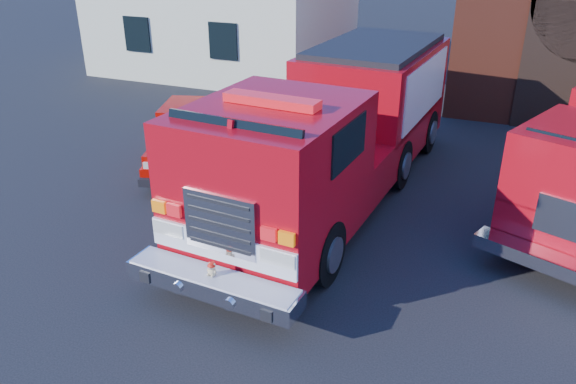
% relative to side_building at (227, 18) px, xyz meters
% --- Properties ---
extents(ground, '(100.00, 100.00, 0.00)m').
position_rel_side_building_xyz_m(ground, '(9.00, -13.00, -2.20)').
color(ground, black).
rests_on(ground, ground).
extents(side_building, '(10.20, 8.20, 4.35)m').
position_rel_side_building_xyz_m(side_building, '(0.00, 0.00, 0.00)').
color(side_building, beige).
rests_on(side_building, ground).
extents(fire_engine, '(3.64, 10.83, 3.29)m').
position_rel_side_building_xyz_m(fire_engine, '(9.05, -11.33, -0.50)').
color(fire_engine, black).
rests_on(fire_engine, ground).
extents(pickup_truck, '(3.38, 5.48, 1.69)m').
position_rel_side_building_xyz_m(pickup_truck, '(4.82, -10.64, -1.40)').
color(pickup_truck, black).
rests_on(pickup_truck, ground).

